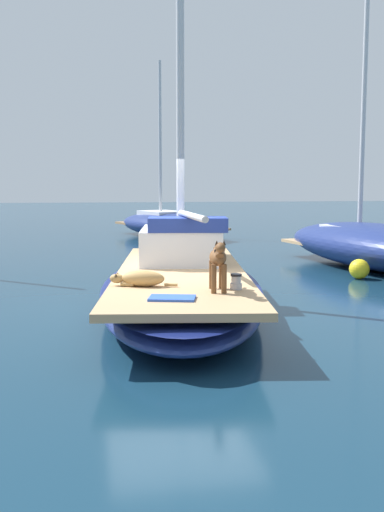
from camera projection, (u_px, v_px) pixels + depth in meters
The scene contains 11 objects.
ground_plane at pixel (181, 309), 9.73m from camera, with size 120.00×120.00×0.00m, color #143347.
sailboat_main at pixel (181, 289), 9.69m from camera, with size 3.58×7.53×0.66m.
mast_main at pixel (181, 47), 9.96m from camera, with size 0.14×2.27×8.20m.
cabin_house at pixel (181, 242), 10.71m from camera, with size 1.72×2.41×0.84m.
dog_brown at pixel (218, 260), 7.65m from camera, with size 0.29×0.94×0.70m.
dog_tan at pixel (140, 279), 8.09m from camera, with size 0.93×0.44×0.22m.
deck_winch at pixel (236, 282), 7.85m from camera, with size 0.16×0.16×0.21m.
deck_towel at pixel (172, 298), 7.18m from camera, with size 0.56×0.36×0.03m, color blue.
moored_boat_far_astern at pixel (169, 224), 23.07m from camera, with size 4.63×6.81×6.86m.
moored_boat_starboard_side at pixel (376, 245), 14.37m from camera, with size 3.38×7.27×6.88m.
mooring_buoy at pixel (359, 269), 12.83m from camera, with size 0.44×0.44×0.44m, color yellow.
Camera 1 is at (-1.53, -9.43, 2.05)m, focal length 41.25 mm.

